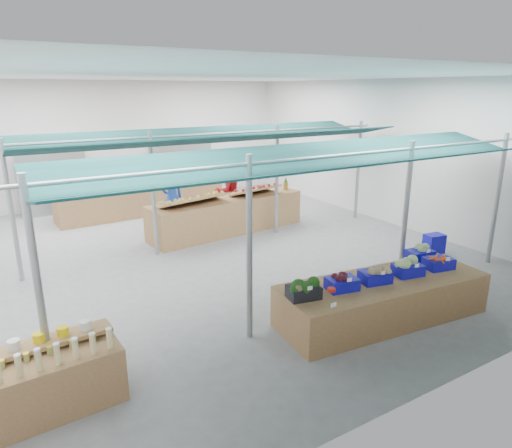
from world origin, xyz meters
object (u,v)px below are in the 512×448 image
object	(u,v)px
veg_counter	(382,299)
fruit_counter	(227,215)
crate_stack	(434,245)
vendor_left	(172,198)
bottle_shelf	(50,379)
vendor_right	(228,191)

from	to	relation	value
veg_counter	fruit_counter	xyz separation A→B (m)	(0.05, 5.95, 0.12)
crate_stack	vendor_left	xyz separation A→B (m)	(-4.57, 5.43, 0.64)
bottle_shelf	veg_counter	world-z (taller)	bottle_shelf
bottle_shelf	crate_stack	distance (m)	8.84
veg_counter	fruit_counter	world-z (taller)	fruit_counter
veg_counter	fruit_counter	bearing A→B (deg)	95.31
veg_counter	vendor_left	bearing A→B (deg)	105.05
fruit_counter	vendor_left	world-z (taller)	vendor_left
vendor_left	vendor_right	bearing A→B (deg)	173.92
bottle_shelf	veg_counter	distance (m)	5.36
bottle_shelf	crate_stack	size ratio (longest dim) A/B	3.18
crate_stack	vendor_right	xyz separation A→B (m)	(-2.77, 5.43, 0.64)
fruit_counter	vendor_left	distance (m)	1.68
vendor_left	vendor_right	xyz separation A→B (m)	(1.80, 0.00, 0.00)
crate_stack	vendor_left	size ratio (longest dim) A/B	0.30
veg_counter	vendor_left	world-z (taller)	vendor_left
bottle_shelf	fruit_counter	bearing A→B (deg)	41.98
crate_stack	vendor_left	bearing A→B (deg)	130.11
crate_stack	vendor_left	distance (m)	7.13
fruit_counter	vendor_left	xyz separation A→B (m)	(-1.20, 1.10, 0.42)
crate_stack	bottle_shelf	bearing A→B (deg)	-172.47
fruit_counter	crate_stack	world-z (taller)	fruit_counter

